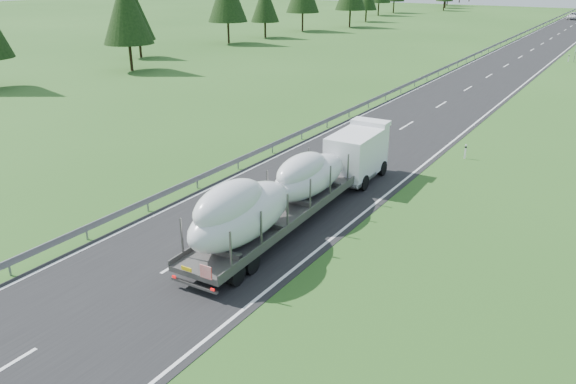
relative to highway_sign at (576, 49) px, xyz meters
The scene contains 5 objects.
road_surface 21.33m from the highway_sign, 109.80° to the left, with size 10.00×400.00×0.02m, color black.
guardrail 23.57m from the highway_sign, 122.08° to the left, with size 0.10×400.00×0.76m.
highway_sign is the anchor object (origin of this frame).
boat_truck 65.11m from the highway_sign, 94.56° to the right, with size 3.03×17.91×3.89m.
distant_van 75.62m from the highway_sign, 96.97° to the left, with size 2.82×6.12×1.70m, color silver.
Camera 1 is at (15.76, -7.27, 12.16)m, focal length 35.00 mm.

